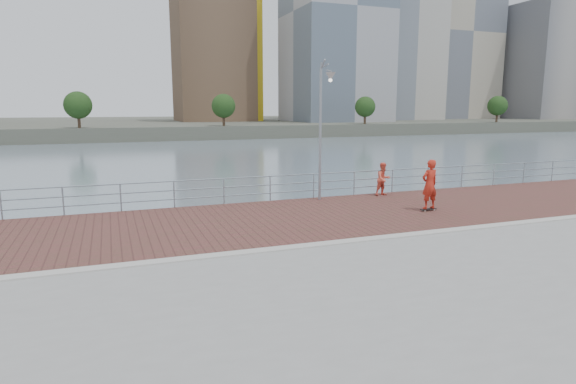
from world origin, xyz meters
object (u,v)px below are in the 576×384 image
object	(u,v)px
skateboarder	(430,184)
bystander	(383,179)
guardrail	(247,187)
street_lamp	(325,107)

from	to	relation	value
skateboarder	bystander	bearing A→B (deg)	-95.92
guardrail	skateboarder	size ratio (longest dim) A/B	20.09
bystander	street_lamp	bearing A→B (deg)	179.01
skateboarder	guardrail	bearing A→B (deg)	-38.16
guardrail	bystander	size ratio (longest dim) A/B	25.57
street_lamp	bystander	world-z (taller)	street_lamp
street_lamp	skateboarder	bearing A→B (deg)	-46.30
guardrail	bystander	xyz separation A→B (m)	(6.32, -0.62, 0.09)
guardrail	street_lamp	world-z (taller)	street_lamp
guardrail	skateboarder	distance (m)	7.49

